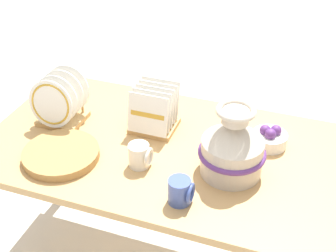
# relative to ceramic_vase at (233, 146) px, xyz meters

# --- Properties ---
(display_table) EXTENTS (1.57, 0.86, 0.72)m
(display_table) POSITION_rel_ceramic_vase_xyz_m (-0.28, 0.06, -0.20)
(display_table) COLOR tan
(display_table) RESTS_ON ground_plane
(ceramic_vase) EXTENTS (0.26, 0.26, 0.30)m
(ceramic_vase) POSITION_rel_ceramic_vase_xyz_m (0.00, 0.00, 0.00)
(ceramic_vase) COLOR beige
(ceramic_vase) RESTS_ON display_table
(dish_rack_round_plates) EXTENTS (0.22, 0.20, 0.24)m
(dish_rack_round_plates) POSITION_rel_ceramic_vase_xyz_m (-0.81, 0.08, -0.03)
(dish_rack_round_plates) COLOR tan
(dish_rack_round_plates) RESTS_ON display_table
(dish_rack_square_plates) EXTENTS (0.19, 0.19, 0.20)m
(dish_rack_square_plates) POSITION_rel_ceramic_vase_xyz_m (-0.39, 0.18, -0.05)
(dish_rack_square_plates) COLOR tan
(dish_rack_square_plates) RESTS_ON display_table
(wicker_charger_stack) EXTENTS (0.31, 0.31, 0.04)m
(wicker_charger_stack) POSITION_rel_ceramic_vase_xyz_m (-0.67, -0.15, -0.11)
(wicker_charger_stack) COLOR #AD7F47
(wicker_charger_stack) RESTS_ON display_table
(mug_cream_glaze) EXTENTS (0.09, 0.08, 0.10)m
(mug_cream_glaze) POSITION_rel_ceramic_vase_xyz_m (-0.35, -0.09, -0.07)
(mug_cream_glaze) COLOR silver
(mug_cream_glaze) RESTS_ON display_table
(mug_cobalt_glaze) EXTENTS (0.09, 0.08, 0.10)m
(mug_cobalt_glaze) POSITION_rel_ceramic_vase_xyz_m (-0.13, -0.23, -0.07)
(mug_cobalt_glaze) COLOR #42569E
(mug_cobalt_glaze) RESTS_ON display_table
(fruit_bowl) EXTENTS (0.15, 0.15, 0.10)m
(fruit_bowl) POSITION_rel_ceramic_vase_xyz_m (0.11, 0.22, -0.09)
(fruit_bowl) COLOR white
(fruit_bowl) RESTS_ON display_table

